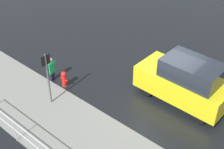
% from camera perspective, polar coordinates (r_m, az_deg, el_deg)
% --- Properties ---
extents(ground_plane, '(60.00, 60.00, 0.00)m').
position_cam_1_polar(ground_plane, '(13.99, 8.96, -3.54)').
color(ground_plane, black).
extents(kerb_strip, '(24.00, 3.20, 0.04)m').
position_cam_1_polar(kerb_strip, '(11.52, -2.93, -13.47)').
color(kerb_strip, slate).
rests_on(kerb_strip, ground).
extents(moving_hatchback, '(3.93, 1.77, 2.06)m').
position_cam_1_polar(moving_hatchback, '(13.19, 13.18, -1.22)').
color(moving_hatchback, yellow).
rests_on(moving_hatchback, ground).
extents(fire_hydrant, '(0.42, 0.31, 0.80)m').
position_cam_1_polar(fire_hydrant, '(14.19, -8.74, -0.85)').
color(fire_hydrant, red).
rests_on(fire_hydrant, ground).
extents(pedestrian, '(0.26, 0.57, 1.22)m').
position_cam_1_polar(pedestrian, '(14.53, -11.07, 1.18)').
color(pedestrian, '#1E8C4C').
rests_on(pedestrian, ground).
extents(sign_post, '(0.07, 0.44, 2.40)m').
position_cam_1_polar(sign_post, '(12.68, -11.76, 0.41)').
color(sign_post, '#4C4C51').
rests_on(sign_post, ground).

